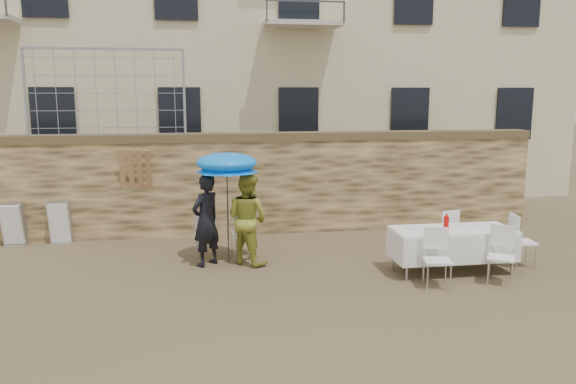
{
  "coord_description": "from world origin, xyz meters",
  "views": [
    {
      "loc": [
        -1.1,
        -7.33,
        3.12
      ],
      "look_at": [
        0.4,
        2.2,
        1.4
      ],
      "focal_mm": 35.0,
      "sensor_mm": 36.0,
      "label": 1
    }
  ],
  "objects": [
    {
      "name": "umbrella",
      "position": [
        -0.63,
        2.75,
        1.81
      ],
      "size": [
        1.15,
        1.15,
        1.92
      ],
      "color": "#3F3F44",
      "rests_on": "ground"
    },
    {
      "name": "woman_dress",
      "position": [
        -0.28,
        2.65,
        0.84
      ],
      "size": [
        1.03,
        1.02,
        1.68
      ],
      "primitive_type": "imported",
      "rotation": [
        0.0,
        0.0,
        2.39
      ],
      "color": "gold",
      "rests_on": "ground"
    },
    {
      "name": "table_chair_side",
      "position": [
        4.62,
        1.71,
        0.48
      ],
      "size": [
        0.53,
        0.53,
        0.96
      ],
      "primitive_type": null,
      "rotation": [
        0.0,
        0.0,
        1.45
      ],
      "color": "white",
      "rests_on": "ground"
    },
    {
      "name": "wood_planks",
      "position": [
        -2.41,
        4.79,
        1.0
      ],
      "size": [
        0.7,
        0.2,
        2.0
      ],
      "primitive_type": null,
      "color": "#A37749",
      "rests_on": "ground"
    },
    {
      "name": "chair_stack_right",
      "position": [
        -4.01,
        4.72,
        0.46
      ],
      "size": [
        0.46,
        0.32,
        0.92
      ],
      "primitive_type": null,
      "color": "white",
      "rests_on": "ground"
    },
    {
      "name": "table_chair_front_right",
      "position": [
        3.72,
        0.86,
        0.48
      ],
      "size": [
        0.66,
        0.66,
        0.96
      ],
      "primitive_type": null,
      "rotation": [
        0.0,
        0.0,
        -0.55
      ],
      "color": "white",
      "rests_on": "ground"
    },
    {
      "name": "couple_chair_right",
      "position": [
        -0.33,
        3.2,
        0.48
      ],
      "size": [
        0.54,
        0.54,
        0.96
      ],
      "primitive_type": null,
      "rotation": [
        0.0,
        0.0,
        3.27
      ],
      "color": "white",
      "rests_on": "ground"
    },
    {
      "name": "banquet_table",
      "position": [
        3.22,
        1.61,
        0.73
      ],
      "size": [
        2.1,
        0.85,
        0.78
      ],
      "color": "white",
      "rests_on": "ground"
    },
    {
      "name": "ground",
      "position": [
        0.0,
        0.0,
        0.0
      ],
      "size": [
        80.0,
        80.0,
        0.0
      ],
      "primitive_type": "plane",
      "color": "brown",
      "rests_on": "ground"
    },
    {
      "name": "table_chair_front_left",
      "position": [
        2.62,
        0.86,
        0.48
      ],
      "size": [
        0.57,
        0.57,
        0.96
      ],
      "primitive_type": null,
      "rotation": [
        0.0,
        0.0,
        -0.2
      ],
      "color": "white",
      "rests_on": "ground"
    },
    {
      "name": "couple_chair_left",
      "position": [
        -1.03,
        3.2,
        0.48
      ],
      "size": [
        0.5,
        0.5,
        0.96
      ],
      "primitive_type": null,
      "rotation": [
        0.0,
        0.0,
        3.1
      ],
      "color": "white",
      "rests_on": "ground"
    },
    {
      "name": "man_suit",
      "position": [
        -1.03,
        2.65,
        0.84
      ],
      "size": [
        0.72,
        0.71,
        1.68
      ],
      "primitive_type": "imported",
      "rotation": [
        0.0,
        0.0,
        3.9
      ],
      "color": "black",
      "rests_on": "ground"
    },
    {
      "name": "chair_stack_left",
      "position": [
        -4.91,
        4.72,
        0.46
      ],
      "size": [
        0.46,
        0.4,
        0.92
      ],
      "primitive_type": null,
      "color": "white",
      "rests_on": "ground"
    },
    {
      "name": "stone_wall",
      "position": [
        0.0,
        5.0,
        1.1
      ],
      "size": [
        13.0,
        0.5,
        2.2
      ],
      "primitive_type": "cube",
      "color": "olive",
      "rests_on": "ground"
    },
    {
      "name": "soda_bottle",
      "position": [
        3.02,
        1.46,
        0.91
      ],
      "size": [
        0.09,
        0.09,
        0.26
      ],
      "primitive_type": "cylinder",
      "color": "red",
      "rests_on": "banquet_table"
    },
    {
      "name": "chain_link_fence",
      "position": [
        -3.0,
        5.0,
        3.1
      ],
      "size": [
        3.2,
        0.06,
        1.8
      ],
      "primitive_type": null,
      "color": "gray",
      "rests_on": "stone_wall"
    },
    {
      "name": "table_chair_back",
      "position": [
        3.42,
        2.41,
        0.48
      ],
      "size": [
        0.59,
        0.59,
        0.96
      ],
      "primitive_type": null,
      "rotation": [
        0.0,
        0.0,
        3.41
      ],
      "color": "white",
      "rests_on": "ground"
    }
  ]
}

